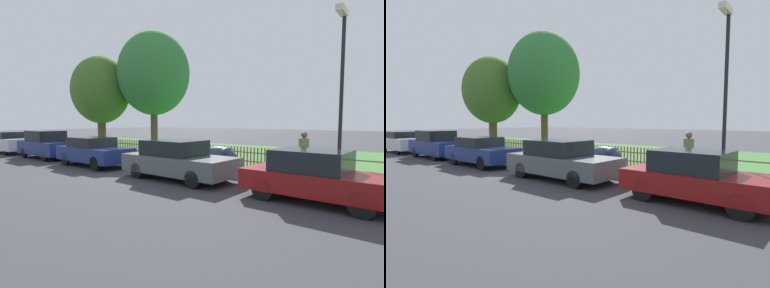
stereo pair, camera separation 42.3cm
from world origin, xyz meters
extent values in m
plane|color=#38383D|center=(0.00, 0.00, 0.00)|extent=(120.00, 120.00, 0.00)
cube|color=#B2ADA3|center=(0.00, 0.10, 0.06)|extent=(41.42, 0.20, 0.12)
cube|color=#3D7033|center=(0.00, 8.50, 0.01)|extent=(41.42, 10.80, 0.01)
cube|color=olive|center=(0.00, 3.12, 0.26)|extent=(41.42, 0.03, 0.05)
cube|color=olive|center=(0.00, 3.12, 0.67)|extent=(41.42, 0.03, 0.05)
cube|color=olive|center=(-6.86, 3.10, 0.46)|extent=(0.06, 0.03, 0.92)
cube|color=olive|center=(-6.69, 3.10, 0.46)|extent=(0.06, 0.03, 0.92)
cube|color=olive|center=(-6.51, 3.10, 0.46)|extent=(0.06, 0.03, 0.92)
cube|color=olive|center=(-6.34, 3.10, 0.46)|extent=(0.06, 0.03, 0.92)
cube|color=olive|center=(-6.17, 3.10, 0.46)|extent=(0.06, 0.03, 0.92)
cube|color=olive|center=(-5.99, 3.10, 0.46)|extent=(0.06, 0.03, 0.92)
cube|color=olive|center=(-5.82, 3.10, 0.46)|extent=(0.06, 0.03, 0.92)
cube|color=olive|center=(-5.64, 3.10, 0.46)|extent=(0.06, 0.03, 0.92)
cube|color=olive|center=(-5.47, 3.10, 0.46)|extent=(0.06, 0.03, 0.92)
cube|color=olive|center=(-5.30, 3.10, 0.46)|extent=(0.06, 0.03, 0.92)
cube|color=olive|center=(-5.12, 3.10, 0.46)|extent=(0.06, 0.03, 0.92)
cube|color=olive|center=(-4.95, 3.10, 0.46)|extent=(0.06, 0.03, 0.92)
cube|color=olive|center=(-4.78, 3.10, 0.46)|extent=(0.06, 0.03, 0.92)
cube|color=olive|center=(-4.60, 3.10, 0.46)|extent=(0.06, 0.03, 0.92)
cube|color=olive|center=(-4.43, 3.10, 0.46)|extent=(0.06, 0.03, 0.92)
cube|color=olive|center=(-4.25, 3.10, 0.46)|extent=(0.06, 0.03, 0.92)
cube|color=olive|center=(-4.08, 3.10, 0.46)|extent=(0.06, 0.03, 0.92)
cube|color=olive|center=(-3.91, 3.10, 0.46)|extent=(0.06, 0.03, 0.92)
cube|color=olive|center=(-3.73, 3.10, 0.46)|extent=(0.06, 0.03, 0.92)
cube|color=olive|center=(-3.56, 3.10, 0.46)|extent=(0.06, 0.03, 0.92)
cube|color=olive|center=(-3.39, 3.10, 0.46)|extent=(0.06, 0.03, 0.92)
cube|color=olive|center=(-3.21, 3.10, 0.46)|extent=(0.06, 0.03, 0.92)
cube|color=olive|center=(-3.04, 3.10, 0.46)|extent=(0.06, 0.03, 0.92)
cube|color=olive|center=(-2.87, 3.10, 0.46)|extent=(0.06, 0.03, 0.92)
cube|color=olive|center=(-2.69, 3.10, 0.46)|extent=(0.06, 0.03, 0.92)
cube|color=olive|center=(-2.52, 3.10, 0.46)|extent=(0.06, 0.03, 0.92)
cube|color=olive|center=(-2.34, 3.10, 0.46)|extent=(0.06, 0.03, 0.92)
cube|color=olive|center=(-2.17, 3.10, 0.46)|extent=(0.06, 0.03, 0.92)
cube|color=olive|center=(-2.00, 3.10, 0.46)|extent=(0.06, 0.03, 0.92)
cube|color=olive|center=(-1.82, 3.10, 0.46)|extent=(0.06, 0.03, 0.92)
cube|color=olive|center=(-1.65, 3.10, 0.46)|extent=(0.06, 0.03, 0.92)
cube|color=olive|center=(-1.48, 3.10, 0.46)|extent=(0.06, 0.03, 0.92)
cube|color=olive|center=(-1.30, 3.10, 0.46)|extent=(0.06, 0.03, 0.92)
cube|color=olive|center=(-1.13, 3.10, 0.46)|extent=(0.06, 0.03, 0.92)
cube|color=olive|center=(-0.96, 3.10, 0.46)|extent=(0.06, 0.03, 0.92)
cube|color=olive|center=(-0.78, 3.10, 0.46)|extent=(0.06, 0.03, 0.92)
cube|color=olive|center=(-0.61, 3.10, 0.46)|extent=(0.06, 0.03, 0.92)
cube|color=olive|center=(-0.43, 3.10, 0.46)|extent=(0.06, 0.03, 0.92)
cube|color=olive|center=(-0.26, 3.10, 0.46)|extent=(0.06, 0.03, 0.92)
cube|color=olive|center=(-0.09, 3.10, 0.46)|extent=(0.06, 0.03, 0.92)
cube|color=olive|center=(0.09, 3.10, 0.46)|extent=(0.06, 0.03, 0.92)
cube|color=olive|center=(0.26, 3.10, 0.46)|extent=(0.06, 0.03, 0.92)
cube|color=olive|center=(0.43, 3.10, 0.46)|extent=(0.06, 0.03, 0.92)
cube|color=olive|center=(0.61, 3.10, 0.46)|extent=(0.06, 0.03, 0.92)
cube|color=olive|center=(0.78, 3.10, 0.46)|extent=(0.06, 0.03, 0.92)
cube|color=olive|center=(0.96, 3.10, 0.46)|extent=(0.06, 0.03, 0.92)
cube|color=olive|center=(1.13, 3.10, 0.46)|extent=(0.06, 0.03, 0.92)
cube|color=olive|center=(1.30, 3.10, 0.46)|extent=(0.06, 0.03, 0.92)
cube|color=olive|center=(1.48, 3.10, 0.46)|extent=(0.06, 0.03, 0.92)
cube|color=olive|center=(1.65, 3.10, 0.46)|extent=(0.06, 0.03, 0.92)
cube|color=olive|center=(1.82, 3.10, 0.46)|extent=(0.06, 0.03, 0.92)
cube|color=olive|center=(2.00, 3.10, 0.46)|extent=(0.06, 0.03, 0.92)
cube|color=olive|center=(2.17, 3.10, 0.46)|extent=(0.06, 0.03, 0.92)
cube|color=olive|center=(2.34, 3.10, 0.46)|extent=(0.06, 0.03, 0.92)
cube|color=olive|center=(2.52, 3.10, 0.46)|extent=(0.06, 0.03, 0.92)
cube|color=olive|center=(2.69, 3.10, 0.46)|extent=(0.06, 0.03, 0.92)
cube|color=olive|center=(2.87, 3.10, 0.46)|extent=(0.06, 0.03, 0.92)
cube|color=olive|center=(3.04, 3.10, 0.46)|extent=(0.06, 0.03, 0.92)
cube|color=olive|center=(3.21, 3.10, 0.46)|extent=(0.06, 0.03, 0.92)
cube|color=olive|center=(3.39, 3.10, 0.46)|extent=(0.06, 0.03, 0.92)
cube|color=olive|center=(3.56, 3.10, 0.46)|extent=(0.06, 0.03, 0.92)
cube|color=olive|center=(3.73, 3.10, 0.46)|extent=(0.06, 0.03, 0.92)
cube|color=olive|center=(3.91, 3.10, 0.46)|extent=(0.06, 0.03, 0.92)
cube|color=olive|center=(4.08, 3.10, 0.46)|extent=(0.06, 0.03, 0.92)
cube|color=olive|center=(4.25, 3.10, 0.46)|extent=(0.06, 0.03, 0.92)
cube|color=olive|center=(4.43, 3.10, 0.46)|extent=(0.06, 0.03, 0.92)
cube|color=olive|center=(4.60, 3.10, 0.46)|extent=(0.06, 0.03, 0.92)
cube|color=olive|center=(4.78, 3.10, 0.46)|extent=(0.06, 0.03, 0.92)
cube|color=olive|center=(4.95, 3.10, 0.46)|extent=(0.06, 0.03, 0.92)
cube|color=olive|center=(5.12, 3.10, 0.46)|extent=(0.06, 0.03, 0.92)
cube|color=olive|center=(5.30, 3.10, 0.46)|extent=(0.06, 0.03, 0.92)
cube|color=olive|center=(5.47, 3.10, 0.46)|extent=(0.06, 0.03, 0.92)
cube|color=olive|center=(5.64, 3.10, 0.46)|extent=(0.06, 0.03, 0.92)
cube|color=olive|center=(5.82, 3.10, 0.46)|extent=(0.06, 0.03, 0.92)
cube|color=olive|center=(5.99, 3.10, 0.46)|extent=(0.06, 0.03, 0.92)
cube|color=olive|center=(6.17, 3.10, 0.46)|extent=(0.06, 0.03, 0.92)
cube|color=olive|center=(6.34, 3.10, 0.46)|extent=(0.06, 0.03, 0.92)
cube|color=olive|center=(6.51, 3.10, 0.46)|extent=(0.06, 0.03, 0.92)
cube|color=olive|center=(6.69, 3.10, 0.46)|extent=(0.06, 0.03, 0.92)
cube|color=olive|center=(6.86, 3.10, 0.46)|extent=(0.06, 0.03, 0.92)
cube|color=silver|center=(-10.55, -1.27, 0.62)|extent=(3.80, 1.74, 0.72)
cube|color=black|center=(-10.74, -1.27, 1.20)|extent=(1.82, 1.56, 0.42)
cylinder|color=black|center=(-9.37, -0.47, 0.30)|extent=(0.61, 0.14, 0.61)
cylinder|color=black|center=(-9.37, -2.06, 0.30)|extent=(0.61, 0.14, 0.61)
cylinder|color=black|center=(-11.73, -0.47, 0.30)|extent=(0.61, 0.14, 0.61)
cube|color=navy|center=(-5.96, -1.09, 0.62)|extent=(4.01, 1.76, 0.73)
cube|color=black|center=(-6.16, -1.09, 1.27)|extent=(1.94, 1.57, 0.58)
cylinder|color=black|center=(-4.72, -0.32, 0.30)|extent=(0.59, 0.15, 0.59)
cylinder|color=black|center=(-4.74, -1.90, 0.30)|extent=(0.59, 0.15, 0.59)
cylinder|color=black|center=(-7.19, -0.29, 0.30)|extent=(0.59, 0.15, 0.59)
cylinder|color=black|center=(-7.21, -1.87, 0.30)|extent=(0.59, 0.15, 0.59)
cube|color=navy|center=(-1.33, -1.17, 0.58)|extent=(4.04, 1.77, 0.64)
cube|color=black|center=(-1.53, -1.16, 1.13)|extent=(1.95, 1.56, 0.45)
cylinder|color=black|center=(-0.07, -0.41, 0.31)|extent=(0.63, 0.15, 0.62)
cylinder|color=black|center=(-0.10, -1.97, 0.31)|extent=(0.63, 0.15, 0.62)
cylinder|color=black|center=(-2.55, -0.37, 0.31)|extent=(0.63, 0.15, 0.62)
cylinder|color=black|center=(-2.58, -1.92, 0.31)|extent=(0.63, 0.15, 0.62)
cube|color=#51565B|center=(3.88, -1.13, 0.56)|extent=(4.30, 1.89, 0.63)
cube|color=black|center=(3.66, -1.13, 1.15)|extent=(2.08, 1.68, 0.55)
cylinder|color=black|center=(5.22, -0.31, 0.29)|extent=(0.58, 0.15, 0.58)
cylinder|color=black|center=(5.19, -2.00, 0.29)|extent=(0.58, 0.15, 0.58)
cylinder|color=black|center=(2.57, -0.27, 0.29)|extent=(0.58, 0.15, 0.58)
cylinder|color=black|center=(2.54, -1.96, 0.29)|extent=(0.58, 0.15, 0.58)
cube|color=maroon|center=(8.74, -1.20, 0.53)|extent=(3.86, 1.80, 0.56)
cube|color=black|center=(8.55, -1.20, 1.09)|extent=(1.88, 1.57, 0.56)
cylinder|color=black|center=(9.94, -0.48, 0.30)|extent=(0.61, 0.16, 0.60)
cylinder|color=black|center=(9.89, -2.01, 0.30)|extent=(0.61, 0.16, 0.60)
cylinder|color=black|center=(7.58, -0.40, 0.30)|extent=(0.61, 0.16, 0.60)
cylinder|color=black|center=(7.53, -1.93, 0.30)|extent=(0.61, 0.16, 0.60)
cylinder|color=black|center=(4.74, 1.19, 0.31)|extent=(0.63, 0.13, 0.63)
cylinder|color=black|center=(3.50, 1.13, 0.31)|extent=(0.63, 0.13, 0.63)
ellipsoid|color=#2D3851|center=(4.12, 1.16, 0.66)|extent=(1.67, 0.74, 0.81)
ellipsoid|color=#2D3851|center=(4.51, 1.18, 0.88)|extent=(0.42, 0.85, 0.37)
cylinder|color=brown|center=(-9.82, 5.23, 1.56)|extent=(0.65, 0.65, 3.12)
ellipsoid|color=#426B28|center=(-9.82, 5.23, 4.59)|extent=(4.66, 4.66, 5.36)
cylinder|color=brown|center=(-5.87, 7.25, 2.00)|extent=(0.54, 0.54, 4.00)
ellipsoid|color=#337A38|center=(-5.87, 7.25, 5.75)|extent=(5.56, 5.56, 6.39)
cylinder|color=#7F6B51|center=(7.63, 1.44, 0.42)|extent=(0.16, 0.16, 0.85)
cylinder|color=#7F6B51|center=(7.39, 1.46, 0.42)|extent=(0.16, 0.16, 0.85)
cylinder|color=#5B7A4C|center=(7.51, 1.45, 1.18)|extent=(0.39, 0.39, 0.67)
sphere|color=brown|center=(7.51, 1.45, 1.64)|extent=(0.23, 0.23, 0.23)
cylinder|color=black|center=(8.80, 0.84, 2.63)|extent=(0.11, 0.11, 5.26)
cube|color=beige|center=(8.80, 0.49, 5.36)|extent=(0.20, 0.76, 0.18)
camera|label=1|loc=(10.93, -9.31, 2.15)|focal=28.00mm
camera|label=2|loc=(11.26, -9.04, 2.15)|focal=28.00mm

